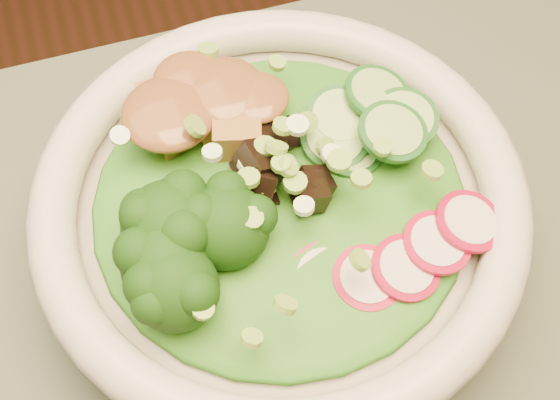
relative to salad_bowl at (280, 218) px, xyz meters
name	(u,v)px	position (x,y,z in m)	size (l,w,h in m)	color
salad_bowl	(280,218)	(0.00, 0.00, 0.00)	(0.29, 0.29, 0.08)	beige
lettuce_bed	(280,199)	(0.00, 0.00, 0.02)	(0.22, 0.22, 0.03)	#195712
broccoli_florets	(200,267)	(-0.06, -0.04, 0.04)	(0.09, 0.08, 0.05)	black
radish_slices	(382,264)	(0.04, -0.06, 0.03)	(0.12, 0.04, 0.02)	maroon
cucumber_slices	(358,114)	(0.06, 0.04, 0.04)	(0.08, 0.08, 0.04)	#99C46D
mushroom_heap	(263,172)	(-0.01, 0.01, 0.04)	(0.08, 0.08, 0.04)	black
tofu_cubes	(196,122)	(-0.03, 0.06, 0.04)	(0.10, 0.06, 0.04)	olive
peanut_sauce	(194,107)	(-0.03, 0.06, 0.05)	(0.08, 0.06, 0.02)	brown
scallion_garnish	(280,174)	(0.00, 0.00, 0.05)	(0.21, 0.21, 0.03)	#78AD3D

